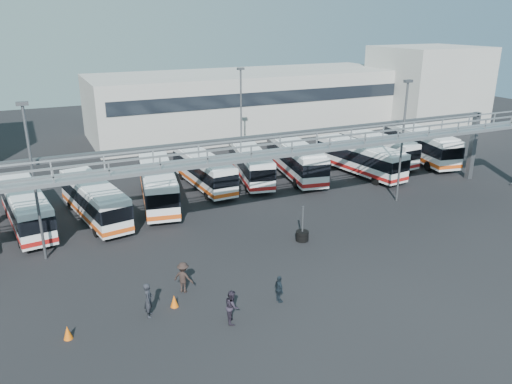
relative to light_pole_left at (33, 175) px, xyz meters
name	(u,v)px	position (x,y,z in m)	size (l,w,h in m)	color
ground	(321,262)	(16.00, -8.00, -5.73)	(140.00, 140.00, 0.00)	black
gantry	(280,157)	(16.00, -2.13, -0.22)	(51.40, 5.15, 7.10)	#999CA2
warehouse	(248,102)	(28.00, 30.00, -1.73)	(42.00, 14.00, 8.00)	#9E9E99
building_right	(427,85)	(54.00, 24.00, -0.23)	(14.00, 12.00, 11.00)	#B2B2AD
light_pole_left	(33,175)	(0.00, 0.00, 0.00)	(0.70, 0.35, 10.21)	#4C4F54
light_pole_mid	(403,135)	(28.00, -1.00, 0.00)	(0.70, 0.35, 10.21)	#4C4F54
light_pole_back	(241,113)	(20.00, 14.00, 0.00)	(0.70, 0.35, 10.21)	#4C4F54
bus_1	(26,207)	(-0.82, 5.85, -4.03)	(3.59, 10.31, 3.07)	silver
bus_2	(94,199)	(3.98, 5.53, -4.02)	(4.04, 10.41, 3.08)	silver
bus_3	(158,183)	(9.31, 6.94, -3.89)	(4.42, 11.23, 3.33)	silver
bus_4	(204,170)	(14.21, 9.40, -4.04)	(2.85, 10.18, 3.06)	silver
bus_5	(250,163)	(18.99, 9.55, -4.00)	(4.46, 10.54, 3.12)	silver
bus_6	(295,158)	(23.47, 8.71, -3.86)	(4.44, 11.41, 3.38)	silver
bus_7	(360,157)	(29.66, 6.63, -3.97)	(3.79, 10.71, 3.18)	silver
bus_8	(377,147)	(33.94, 9.40, -4.05)	(3.28, 10.16, 3.03)	silver
bus_9	(420,144)	(38.59, 8.01, -3.80)	(4.64, 11.73, 3.48)	silver
pedestrian_a	(149,300)	(4.55, -9.42, -4.77)	(0.70, 0.46, 1.92)	#212229
pedestrian_b	(232,306)	(8.29, -11.76, -4.82)	(0.88, 0.69, 1.81)	#26202C
pedestrian_c	(183,277)	(6.93, -7.81, -4.80)	(1.19, 0.69, 1.85)	black
pedestrian_d	(279,289)	(11.37, -11.08, -4.94)	(0.92, 0.38, 1.57)	black
cone_left	(68,332)	(0.46, -9.70, -5.37)	(0.44, 0.44, 0.71)	orange
cone_right	(174,301)	(5.99, -9.10, -5.38)	(0.44, 0.44, 0.69)	orange
tire_stack	(302,235)	(16.55, -4.66, -5.29)	(0.91, 0.91, 2.59)	black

